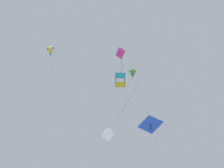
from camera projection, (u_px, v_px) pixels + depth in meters
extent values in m
cube|color=#DB2D93|center=(120.00, 53.00, 44.17)|extent=(1.10, 1.09, 1.48)
cylinder|color=white|center=(120.00, 53.00, 44.19)|extent=(0.35, 0.54, 1.66)
cylinder|color=white|center=(120.00, 52.00, 44.21)|extent=(0.81, 0.97, 0.03)
cylinder|color=#47474C|center=(122.00, 61.00, 44.00)|extent=(0.03, 0.03, 0.24)
cube|color=blue|center=(122.00, 62.00, 43.96)|extent=(0.15, 0.11, 0.06)
cylinder|color=#47474C|center=(122.00, 63.00, 43.91)|extent=(0.02, 0.15, 0.24)
cube|color=blue|center=(123.00, 64.00, 43.87)|extent=(0.11, 0.15, 0.06)
cylinder|color=#47474C|center=(123.00, 65.00, 43.81)|extent=(0.02, 0.03, 0.24)
cube|color=blue|center=(123.00, 66.00, 43.76)|extent=(0.07, 0.17, 0.06)
cylinder|color=#47474C|center=(122.00, 67.00, 43.70)|extent=(0.02, 0.08, 0.24)
cube|color=blue|center=(122.00, 68.00, 43.65)|extent=(0.17, 0.06, 0.06)
cylinder|color=#47474C|center=(122.00, 69.00, 43.60)|extent=(0.01, 0.06, 0.24)
cube|color=blue|center=(122.00, 70.00, 43.55)|extent=(0.16, 0.10, 0.06)
cylinder|color=#47474C|center=(121.00, 71.00, 43.51)|extent=(0.03, 0.11, 0.24)
cube|color=blue|center=(121.00, 72.00, 43.46)|extent=(0.08, 0.17, 0.06)
cylinder|color=#47474C|center=(121.00, 73.00, 43.41)|extent=(0.02, 0.02, 0.24)
cube|color=blue|center=(121.00, 74.00, 43.36)|extent=(0.12, 0.15, 0.06)
cylinder|color=#47474C|center=(121.00, 75.00, 43.31)|extent=(0.02, 0.11, 0.24)
cube|color=blue|center=(122.00, 76.00, 43.27)|extent=(0.03, 0.17, 0.06)
cylinder|color=#47474C|center=(122.00, 77.00, 43.21)|extent=(0.03, 0.12, 0.24)
cube|color=blue|center=(123.00, 78.00, 43.15)|extent=(0.16, 0.09, 0.06)
cylinder|color=#47474C|center=(127.00, 94.00, 41.55)|extent=(1.38, 0.98, 8.80)
cube|color=#1EB2C6|center=(120.00, 76.00, 42.78)|extent=(0.98, 0.23, 0.49)
cube|color=#1EB2C6|center=(120.00, 75.00, 41.80)|extent=(0.98, 0.23, 0.49)
cube|color=#1EB2C6|center=(116.00, 75.00, 42.28)|extent=(0.03, 1.10, 0.86)
cube|color=#1EB2C6|center=(125.00, 76.00, 42.29)|extent=(0.03, 1.10, 0.86)
cube|color=yellow|center=(120.00, 85.00, 42.73)|extent=(0.98, 0.23, 0.49)
cube|color=yellow|center=(120.00, 84.00, 41.75)|extent=(0.98, 0.23, 0.49)
cube|color=yellow|center=(116.00, 85.00, 42.23)|extent=(0.03, 1.10, 0.86)
cube|color=yellow|center=(125.00, 85.00, 42.25)|extent=(0.03, 1.10, 0.86)
cylinder|color=#332D28|center=(116.00, 80.00, 42.75)|extent=(0.04, 0.65, 1.47)
cylinder|color=#332D28|center=(125.00, 80.00, 42.76)|extent=(0.04, 0.65, 1.47)
cylinder|color=#332D28|center=(116.00, 80.00, 41.77)|extent=(0.04, 0.65, 1.47)
cylinder|color=#332D28|center=(125.00, 80.00, 41.78)|extent=(0.04, 0.65, 1.47)
cylinder|color=#47474C|center=(124.00, 108.00, 39.30)|extent=(3.55, 0.61, 6.25)
cube|color=white|center=(108.00, 134.00, 43.70)|extent=(1.54, 0.86, 1.72)
cylinder|color=green|center=(108.00, 134.00, 43.72)|extent=(0.19, 0.42, 1.97)
cylinder|color=green|center=(108.00, 133.00, 43.76)|extent=(1.21, 0.77, 0.04)
cylinder|color=#47474C|center=(112.00, 159.00, 41.68)|extent=(2.01, 0.77, 4.05)
ellipsoid|color=yellow|center=(50.00, 50.00, 56.15)|extent=(0.77, 0.93, 1.28)
cube|color=blue|center=(48.00, 49.00, 56.24)|extent=(0.43, 0.21, 0.26)
cube|color=blue|center=(52.00, 48.00, 56.10)|extent=(0.43, 0.21, 0.26)
cube|color=blue|center=(51.00, 54.00, 56.03)|extent=(0.16, 0.45, 0.46)
sphere|color=black|center=(50.00, 48.00, 56.46)|extent=(0.12, 0.13, 0.11)
sphere|color=black|center=(52.00, 47.00, 56.39)|extent=(0.12, 0.13, 0.11)
cylinder|color=#47474C|center=(49.00, 79.00, 53.59)|extent=(1.45, 0.35, 8.26)
pyramid|color=blue|center=(151.00, 125.00, 46.71)|extent=(2.36, 1.77, 1.57)
cube|color=black|center=(151.00, 126.00, 46.79)|extent=(0.47, 0.67, 0.86)
cube|color=black|center=(150.00, 119.00, 46.87)|extent=(0.57, 0.41, 0.17)
cylinder|color=#47474C|center=(155.00, 144.00, 45.35)|extent=(1.00, 0.60, 3.40)
ellipsoid|color=green|center=(133.00, 72.00, 53.99)|extent=(0.60, 0.94, 1.24)
cube|color=orange|center=(131.00, 71.00, 53.98)|extent=(0.41, 0.15, 0.24)
cube|color=orange|center=(135.00, 71.00, 54.01)|extent=(0.41, 0.15, 0.24)
cube|color=orange|center=(133.00, 77.00, 53.99)|extent=(0.06, 0.48, 0.47)
sphere|color=black|center=(132.00, 70.00, 54.21)|extent=(0.09, 0.12, 0.12)
sphere|color=black|center=(134.00, 70.00, 54.23)|extent=(0.09, 0.12, 0.12)
cylinder|color=#47474C|center=(131.00, 95.00, 51.12)|extent=(3.26, 0.81, 6.50)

